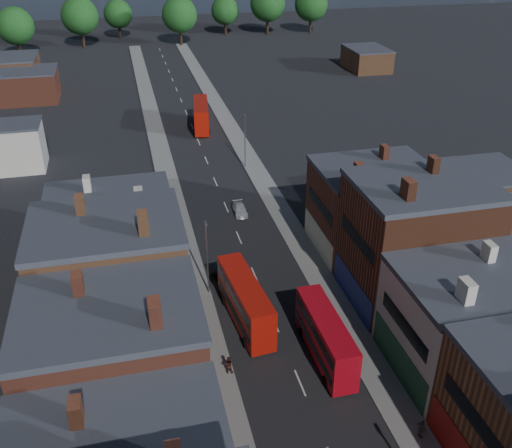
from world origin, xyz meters
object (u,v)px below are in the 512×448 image
car_3 (240,209)px  bus_2 (201,115)px  bus_1 (326,337)px  car_2 (226,283)px  bus_0 (245,301)px  car_1 (341,367)px  ped_1 (229,365)px  ped_3 (421,429)px

car_3 → bus_2: bearing=91.6°
bus_1 → bus_2: bearing=90.7°
bus_1 → car_2: size_ratio=1.97×
car_3 → bus_0: bearing=-98.8°
car_3 → car_1: bearing=-83.9°
car_1 → ped_1: bearing=169.1°
car_2 → bus_1: bearing=-68.7°
bus_1 → car_3: size_ratio=2.56×
bus_0 → ped_1: bearing=-120.0°
bus_0 → ped_3: 18.63m
bus_2 → ped_3: (5.32, -69.78, -1.52)m
bus_0 → bus_1: size_ratio=1.07×
bus_0 → car_3: 21.70m
car_1 → car_3: size_ratio=1.03×
ped_3 → ped_1: bearing=34.2°
bus_0 → ped_3: size_ratio=6.25×
car_2 → ped_3: (10.20, -21.56, 0.27)m
bus_2 → ped_3: 70.00m
bus_2 → ped_1: (-6.93, -60.01, -1.55)m
bus_1 → car_3: bus_1 is taller
bus_2 → car_3: 32.60m
bus_1 → bus_2: bus_2 is taller
bus_0 → car_1: (6.20, -8.38, -1.75)m
car_3 → bus_1: bearing=-85.0°
car_2 → ped_3: 23.85m
bus_1 → ped_3: size_ratio=5.82×
car_3 → ped_1: (-6.81, -27.47, 0.38)m
bus_1 → car_2: bearing=117.4°
bus_2 → car_2: bus_2 is taller
car_1 → car_3: car_1 is taller
bus_1 → bus_2: 60.06m
ped_1 → car_1: bearing=-177.6°
bus_2 → car_3: (-0.12, -32.54, -1.93)m
ped_1 → ped_3: bearing=157.3°
bus_1 → car_3: 27.60m
bus_2 → car_3: size_ratio=2.87×
car_2 → car_3: bearing=66.3°
bus_1 → car_3: (-1.54, 27.50, -1.71)m
ped_1 → bus_0: bearing=-98.4°
bus_1 → car_2: 13.49m
car_3 → ped_1: 28.31m
bus_2 → ped_1: 60.43m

